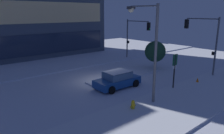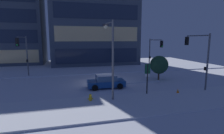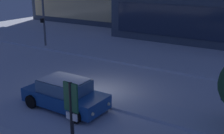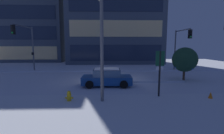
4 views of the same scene
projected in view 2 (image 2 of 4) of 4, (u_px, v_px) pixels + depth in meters
The scene contains 14 objects.
ground at pixel (103, 83), 22.15m from camera, with size 52.00×52.00×0.00m, color silver.
curb_strip_near at pixel (121, 105), 14.43m from camera, with size 52.00×5.20×0.14m, color silver.
curb_strip_far at pixel (94, 71), 29.84m from camera, with size 52.00×5.20×0.14m, color silver.
median_strip at pixel (125, 82), 22.32m from camera, with size 9.00×1.80×0.14m, color silver.
office_tower_secondary at pixel (8, 18), 37.67m from camera, with size 14.30×8.81×20.10m.
car_near at pixel (106, 82), 19.71m from camera, with size 4.32×2.08×1.49m.
traffic_light_corner_near_right at pixel (198, 51), 19.25m from camera, with size 0.32×3.90×6.07m.
traffic_light_corner_far_right at pixel (154, 49), 28.14m from camera, with size 0.32×4.27×5.57m.
traffic_light_corner_far_left at pixel (23, 50), 23.31m from camera, with size 0.32×4.85×5.93m.
street_lamp_arched at pixel (110, 48), 15.59m from camera, with size 0.56×2.69×7.09m.
fire_hydrant at pixel (90, 98), 15.20m from camera, with size 0.48×0.26×0.75m.
parking_info_sign at pixel (147, 75), 16.97m from camera, with size 0.55×0.12×3.10m.
decorated_tree_median at pixel (159, 65), 23.36m from camera, with size 2.44×2.44×3.29m.
construction_cone at pixel (178, 91), 17.48m from camera, with size 0.36×0.36×0.55m, color orange.
Camera 2 is at (-4.02, -21.21, 5.48)m, focal length 27.85 mm.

